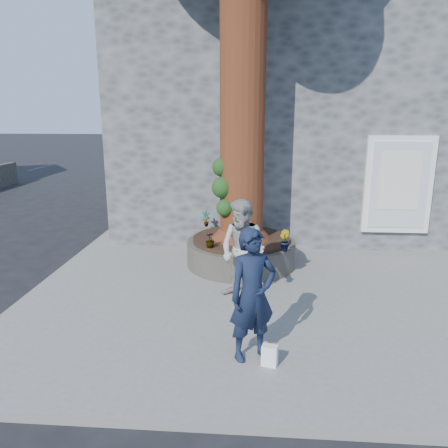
{
  "coord_description": "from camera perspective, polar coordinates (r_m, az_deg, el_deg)",
  "views": [
    {
      "loc": [
        1.11,
        -6.9,
        3.3
      ],
      "look_at": [
        0.5,
        1.05,
        1.25
      ],
      "focal_mm": 35.0,
      "sensor_mm": 36.0,
      "label": 1
    }
  ],
  "objects": [
    {
      "name": "ground",
      "position": [
        7.73,
        -4.41,
        -10.92
      ],
      "size": [
        120.0,
        120.0,
        0.0
      ],
      "primitive_type": "plane",
      "color": "black",
      "rests_on": "ground"
    },
    {
      "name": "pavement",
      "position": [
        8.55,
        6.7,
        -7.97
      ],
      "size": [
        9.0,
        8.0,
        0.12
      ],
      "primitive_type": "cube",
      "color": "slate",
      "rests_on": "ground"
    },
    {
      "name": "yellow_line",
      "position": [
        9.52,
        -22.07,
        -6.97
      ],
      "size": [
        0.1,
        30.0,
        0.01
      ],
      "primitive_type": "cube",
      "color": "yellow",
      "rests_on": "ground"
    },
    {
      "name": "stone_shop",
      "position": [
        14.16,
        10.27,
        13.63
      ],
      "size": [
        10.3,
        8.3,
        6.3
      ],
      "color": "#444648",
      "rests_on": "ground"
    },
    {
      "name": "planter",
      "position": [
        9.36,
        2.24,
        -3.56
      ],
      "size": [
        2.3,
        2.3,
        0.6
      ],
      "color": "black",
      "rests_on": "pavement"
    },
    {
      "name": "man",
      "position": [
        5.71,
        3.75,
        -9.24
      ],
      "size": [
        0.77,
        0.68,
        1.78
      ],
      "primitive_type": "imported",
      "rotation": [
        0.0,
        0.0,
        0.47
      ],
      "color": "#121A31",
      "rests_on": "pavement"
    },
    {
      "name": "woman",
      "position": [
        7.44,
        2.48,
        -3.54
      ],
      "size": [
        1.09,
        1.03,
        1.78
      ],
      "primitive_type": "imported",
      "rotation": [
        0.0,
        0.0,
        -0.55
      ],
      "color": "#9A9893",
      "rests_on": "pavement"
    },
    {
      "name": "shopping_bag",
      "position": [
        5.9,
        5.98,
        -16.71
      ],
      "size": [
        0.23,
        0.17,
        0.28
      ],
      "primitive_type": "cube",
      "rotation": [
        0.0,
        0.0,
        -0.28
      ],
      "color": "white",
      "rests_on": "pavement"
    },
    {
      "name": "plant_a",
      "position": [
        10.1,
        -2.37,
        0.7
      ],
      "size": [
        0.22,
        0.17,
        0.37
      ],
      "primitive_type": "imported",
      "rotation": [
        0.0,
        0.0,
        0.21
      ],
      "color": "gray",
      "rests_on": "planter"
    },
    {
      "name": "plant_b",
      "position": [
        8.41,
        7.86,
        -2.14
      ],
      "size": [
        0.28,
        0.29,
        0.41
      ],
      "primitive_type": "imported",
      "rotation": [
        0.0,
        0.0,
        1.95
      ],
      "color": "gray",
      "rests_on": "planter"
    },
    {
      "name": "plant_c",
      "position": [
        8.54,
        -1.84,
        -2.09
      ],
      "size": [
        0.24,
        0.24,
        0.31
      ],
      "primitive_type": "imported",
      "rotation": [
        0.0,
        0.0,
        3.7
      ],
      "color": "gray",
      "rests_on": "planter"
    },
    {
      "name": "plant_d",
      "position": [
        10.05,
        2.12,
        0.41
      ],
      "size": [
        0.35,
        0.35,
        0.3
      ],
      "primitive_type": "imported",
      "rotation": [
        0.0,
        0.0,
        5.33
      ],
      "color": "gray",
      "rests_on": "planter"
    }
  ]
}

